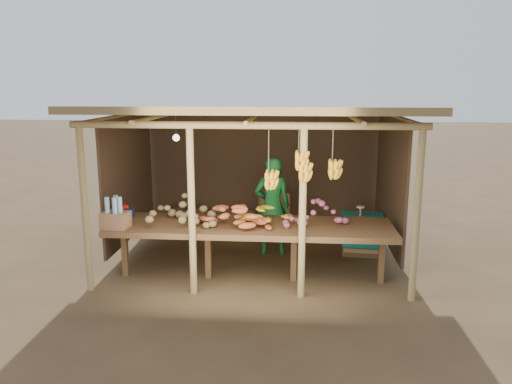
{
  "coord_description": "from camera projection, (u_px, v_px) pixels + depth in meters",
  "views": [
    {
      "loc": [
        0.6,
        -7.54,
        2.69
      ],
      "look_at": [
        0.0,
        0.0,
        1.05
      ],
      "focal_mm": 35.0,
      "sensor_mm": 36.0,
      "label": 1
    }
  ],
  "objects": [
    {
      "name": "sweet_potato_heap",
      "position": [
        233.0,
        214.0,
        6.72
      ],
      "size": [
        1.01,
        0.62,
        0.36
      ],
      "primitive_type": null,
      "rotation": [
        0.0,
        0.0,
        0.03
      ],
      "color": "#BE5730",
      "rests_on": "counter"
    },
    {
      "name": "stall_structure",
      "position": [
        259.0,
        135.0,
        7.64
      ],
      "size": [
        4.7,
        3.5,
        2.43
      ],
      "color": "tan",
      "rests_on": "ground"
    },
    {
      "name": "tarp_crate",
      "position": [
        362.0,
        233.0,
        8.07
      ],
      "size": [
        0.73,
        0.64,
        0.81
      ],
      "color": "brown",
      "rests_on": "ground"
    },
    {
      "name": "tomato_basin",
      "position": [
        122.0,
        212.0,
        7.23
      ],
      "size": [
        0.34,
        0.34,
        0.18
      ],
      "rotation": [
        0.0,
        0.0,
        0.23
      ],
      "color": "navy",
      "rests_on": "counter"
    },
    {
      "name": "counter",
      "position": [
        251.0,
        228.0,
        6.88
      ],
      "size": [
        3.9,
        1.05,
        0.8
      ],
      "color": "brown",
      "rests_on": "ground"
    },
    {
      "name": "ground",
      "position": [
        256.0,
        256.0,
        7.96
      ],
      "size": [
        60.0,
        60.0,
        0.0
      ],
      "primitive_type": "plane",
      "color": "brown",
      "rests_on": "ground"
    },
    {
      "name": "burlap_sacks",
      "position": [
        190.0,
        219.0,
        9.18
      ],
      "size": [
        0.86,
        0.45,
        0.61
      ],
      "color": "#4A3422",
      "rests_on": "ground"
    },
    {
      "name": "carton_stack",
      "position": [
        263.0,
        218.0,
        8.87
      ],
      "size": [
        1.16,
        0.51,
        0.83
      ],
      "color": "#9B6845",
      "rests_on": "ground"
    },
    {
      "name": "bottle_box",
      "position": [
        115.0,
        216.0,
        6.66
      ],
      "size": [
        0.38,
        0.31,
        0.43
      ],
      "color": "#9B6845",
      "rests_on": "counter"
    },
    {
      "name": "potato_heap",
      "position": [
        180.0,
        210.0,
        6.91
      ],
      "size": [
        1.09,
        0.67,
        0.37
      ],
      "primitive_type": null,
      "rotation": [
        0.0,
        0.0,
        -0.02
      ],
      "color": "#937C4C",
      "rests_on": "counter"
    },
    {
      "name": "onion_heap",
      "position": [
        318.0,
        212.0,
        6.78
      ],
      "size": [
        1.05,
        0.81,
        0.36
      ],
      "primitive_type": null,
      "rotation": [
        0.0,
        0.0,
        0.32
      ],
      "color": "#B75973",
      "rests_on": "counter"
    },
    {
      "name": "banana_pile",
      "position": [
        266.0,
        210.0,
        6.93
      ],
      "size": [
        0.68,
        0.44,
        0.35
      ],
      "primitive_type": null,
      "rotation": [
        0.0,
        0.0,
        0.08
      ],
      "color": "yellow",
      "rests_on": "counter"
    },
    {
      "name": "vendor",
      "position": [
        272.0,
        206.0,
        7.93
      ],
      "size": [
        0.63,
        0.47,
        1.58
      ],
      "primitive_type": "imported",
      "rotation": [
        0.0,
        0.0,
        3.31
      ],
      "color": "#176728",
      "rests_on": "ground"
    }
  ]
}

